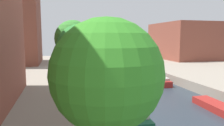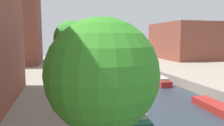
{
  "view_description": "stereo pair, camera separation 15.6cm",
  "coord_description": "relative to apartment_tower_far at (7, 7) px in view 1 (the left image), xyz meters",
  "views": [
    {
      "loc": [
        -8.13,
        -21.37,
        5.4
      ],
      "look_at": [
        -0.24,
        8.51,
        1.66
      ],
      "focal_mm": 33.4,
      "sensor_mm": 36.0,
      "label": 1
    },
    {
      "loc": [
        -7.98,
        -21.41,
        5.4
      ],
      "look_at": [
        -0.24,
        8.51,
        1.66
      ],
      "focal_mm": 33.4,
      "sensor_mm": 36.0,
      "label": 2
    }
  ],
  "objects": [
    {
      "name": "street_tree_2",
      "position": [
        9.14,
        -21.69,
        -5.27
      ],
      "size": [
        2.94,
        2.94,
        5.82
      ],
      "color": "brown",
      "rests_on": "quay_left"
    },
    {
      "name": "moored_boat_right_2",
      "position": [
        19.39,
        -17.15,
        -10.17
      ],
      "size": [
        1.48,
        3.78,
        0.93
      ],
      "color": "maroon",
      "rests_on": "ground_plane"
    },
    {
      "name": "moored_boat_left_5",
      "position": [
        12.28,
        3.8,
        -10.35
      ],
      "size": [
        1.64,
        4.14,
        0.46
      ],
      "color": "#195638",
      "rests_on": "ground_plane"
    },
    {
      "name": "parked_car",
      "position": [
        23.58,
        -1.68,
        -8.97
      ],
      "size": [
        1.93,
        4.06,
        1.45
      ],
      "color": "#B7B7BC",
      "rests_on": "quay_right"
    },
    {
      "name": "moored_boat_right_3",
      "position": [
        19.67,
        -8.95,
        -10.31
      ],
      "size": [
        1.58,
        4.5,
        0.53
      ],
      "color": "#33476B",
      "rests_on": "ground_plane"
    },
    {
      "name": "street_tree_1",
      "position": [
        9.14,
        -27.28,
        -5.79
      ],
      "size": [
        2.68,
        2.68,
        5.17
      ],
      "color": "brown",
      "rests_on": "quay_left"
    },
    {
      "name": "moored_boat_left_3",
      "position": [
        12.51,
        -11.7,
        -10.19
      ],
      "size": [
        1.56,
        3.1,
        0.92
      ],
      "color": "maroon",
      "rests_on": "ground_plane"
    },
    {
      "name": "street_tree_0",
      "position": [
        9.14,
        -33.35,
        -6.17
      ],
      "size": [
        3.07,
        3.07,
        4.96
      ],
      "color": "brown",
      "rests_on": "quay_left"
    },
    {
      "name": "moored_boat_right_1",
      "position": [
        19.33,
        -26.03,
        -10.31
      ],
      "size": [
        1.56,
        4.12,
        0.53
      ],
      "color": "maroon",
      "rests_on": "ground_plane"
    },
    {
      "name": "ground_plane",
      "position": [
        16.0,
        -17.35,
        -10.58
      ],
      "size": [
        84.0,
        84.0,
        0.0
      ],
      "primitive_type": "plane",
      "color": "#28333D"
    },
    {
      "name": "low_block_right",
      "position": [
        34.0,
        0.78,
        -5.82
      ],
      "size": [
        10.0,
        13.46,
        7.52
      ],
      "primitive_type": "cube",
      "color": "brown",
      "rests_on": "quay_right"
    },
    {
      "name": "moored_boat_right_4",
      "position": [
        18.93,
        -1.98,
        -10.22
      ],
      "size": [
        1.72,
        3.56,
        0.85
      ],
      "color": "#232328",
      "rests_on": "ground_plane"
    },
    {
      "name": "apartment_tower_far",
      "position": [
        0.0,
        0.0,
        0.0
      ],
      "size": [
        10.0,
        10.32,
        19.15
      ],
      "primitive_type": "cube",
      "color": "brown",
      "rests_on": "quay_left"
    },
    {
      "name": "moored_boat_left_4",
      "position": [
        12.52,
        -3.99,
        -10.23
      ],
      "size": [
        1.42,
        3.85,
        0.78
      ],
      "color": "#232328",
      "rests_on": "ground_plane"
    },
    {
      "name": "moored_boat_right_5",
      "position": [
        18.97,
        5.66,
        -10.33
      ],
      "size": [
        1.52,
        3.52,
        0.5
      ],
      "color": "#33476B",
      "rests_on": "ground_plane"
    },
    {
      "name": "moored_boat_left_2",
      "position": [
        12.61,
        -18.18,
        -10.27
      ],
      "size": [
        1.59,
        3.42,
        0.73
      ],
      "color": "beige",
      "rests_on": "ground_plane"
    },
    {
      "name": "moored_boat_left_1",
      "position": [
        12.56,
        -26.61,
        -10.19
      ],
      "size": [
        1.5,
        3.96,
        0.9
      ],
      "color": "#195638",
      "rests_on": "ground_plane"
    }
  ]
}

